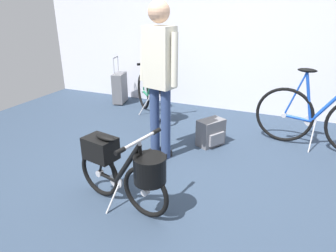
{
  "coord_description": "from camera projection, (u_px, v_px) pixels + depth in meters",
  "views": [
    {
      "loc": [
        0.96,
        -2.35,
        1.66
      ],
      "look_at": [
        -0.12,
        0.16,
        0.55
      ],
      "focal_mm": 31.9,
      "sensor_mm": 36.0,
      "label": 1
    }
  ],
  "objects": [
    {
      "name": "backpack_on_floor",
      "position": [
        211.0,
        133.0,
        3.76
      ],
      "size": [
        0.34,
        0.39,
        0.34
      ],
      "color": "slate",
      "rests_on": "ground_plane"
    },
    {
      "name": "ground_plane",
      "position": [
        172.0,
        184.0,
        2.98
      ],
      "size": [
        7.03,
        7.03,
        0.0
      ],
      "primitive_type": "plane",
      "color": "#2D3D51"
    },
    {
      "name": "back_wall",
      "position": [
        236.0,
        13.0,
        4.57
      ],
      "size": [
        7.03,
        0.1,
        3.08
      ],
      "primitive_type": "cube",
      "color": "silver",
      "rests_on": "ground_plane"
    },
    {
      "name": "folding_bike_foreground",
      "position": [
        124.0,
        168.0,
        2.51
      ],
      "size": [
        0.98,
        0.53,
        0.71
      ],
      "color": "black",
      "rests_on": "ground_plane"
    },
    {
      "name": "visitor_near_wall",
      "position": [
        159.0,
        73.0,
        3.18
      ],
      "size": [
        0.52,
        0.34,
        1.71
      ],
      "color": "navy",
      "rests_on": "ground_plane"
    },
    {
      "name": "display_bike_left",
      "position": [
        152.0,
        91.0,
        4.62
      ],
      "size": [
        0.94,
        0.96,
        0.9
      ],
      "color": "black",
      "rests_on": "ground_plane"
    },
    {
      "name": "display_bike_right",
      "position": [
        332.0,
        114.0,
        3.5
      ],
      "size": [
        1.53,
        0.53,
        1.06
      ],
      "color": "black",
      "rests_on": "ground_plane"
    },
    {
      "name": "rolling_suitcase",
      "position": [
        120.0,
        88.0,
        5.36
      ],
      "size": [
        0.26,
        0.39,
        0.83
      ],
      "color": "slate",
      "rests_on": "ground_plane"
    }
  ]
}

